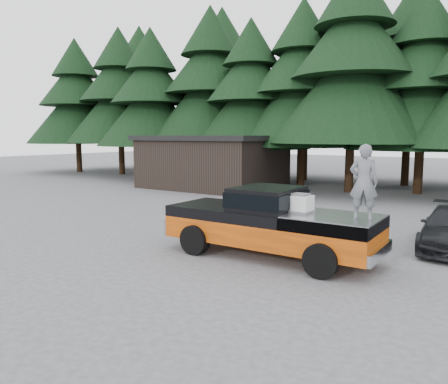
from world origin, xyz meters
The scene contains 7 objects.
ground centered at (0.00, 0.00, 0.00)m, with size 120.00×120.00×0.00m, color #4A4A4C.
pickup_truck centered at (1.58, -0.29, 0.67)m, with size 6.00×2.04×1.33m, color #DA5108, non-canonical shape.
truck_cab centered at (1.48, -0.29, 1.62)m, with size 1.66×1.90×0.59m, color black.
air_compressor centered at (2.45, -0.36, 1.54)m, with size 0.62×0.52×0.43m, color silver.
man_on_bed centered at (4.10, -0.40, 2.23)m, with size 0.65×0.43×1.79m, color slate.
utility_building centered at (-9.00, 12.00, 1.67)m, with size 8.40×6.40×3.30m.
treeline centered at (0.42, 17.20, 7.72)m, with size 60.15×16.05×17.50m.
Camera 1 is at (7.02, -10.73, 3.32)m, focal length 35.00 mm.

